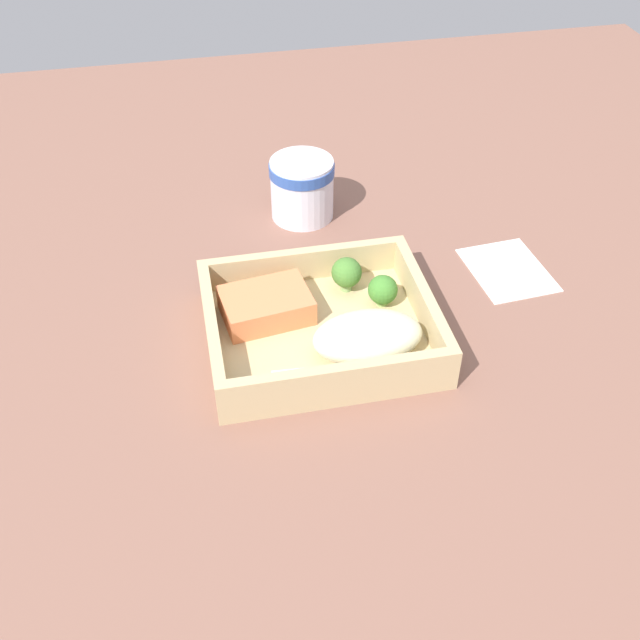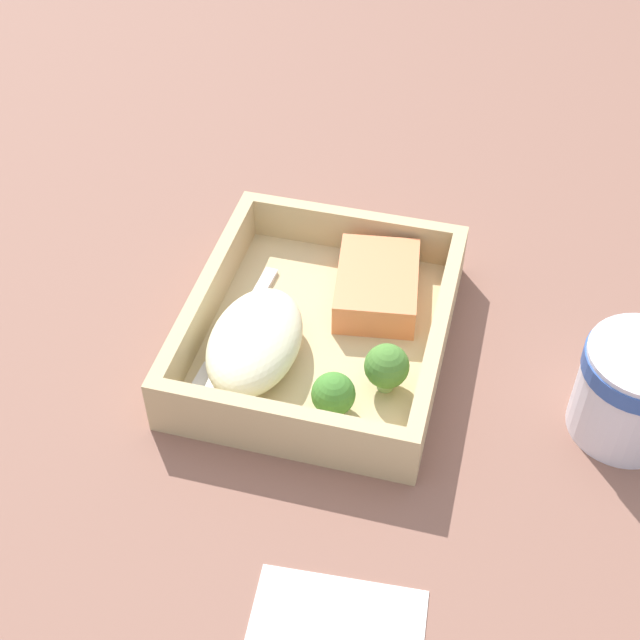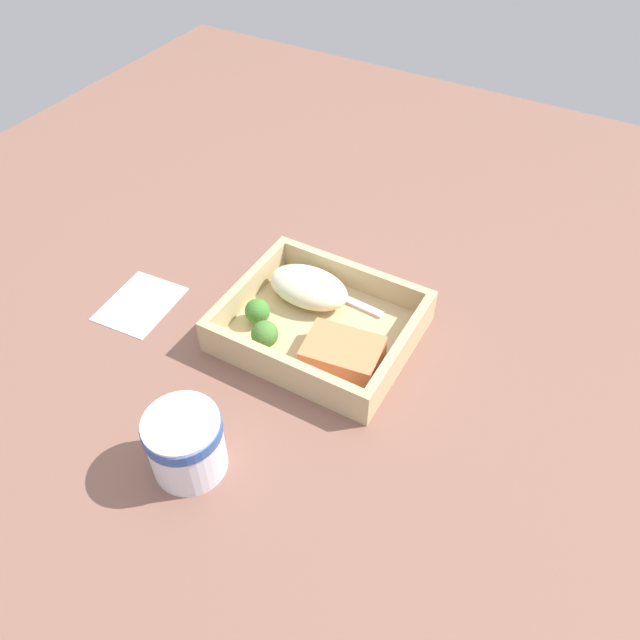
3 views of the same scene
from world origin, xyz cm
name	(u,v)px [view 1 (image 1 of 3)]	position (x,y,z in cm)	size (l,w,h in cm)	color
ground_plane	(320,345)	(0.00, 0.00, -1.00)	(160.00, 160.00, 2.00)	brown
takeout_tray	(320,335)	(0.00, 0.00, 0.60)	(24.01, 20.31, 1.20)	tan
tray_rim	(320,317)	(0.00, 0.00, 3.10)	(24.01, 20.31, 3.79)	tan
salmon_fillet	(266,305)	(-5.24, 3.60, 2.66)	(9.42, 6.71, 2.93)	#EF8250
mashed_potatoes	(368,336)	(4.13, -4.16, 3.31)	(11.47, 7.07, 4.22)	beige
broccoli_floret_1	(347,273)	(4.37, 6.33, 3.51)	(3.46, 3.46, 4.13)	#84A967
broccoli_floret_2	(383,290)	(7.70, 3.02, 3.12)	(3.32, 3.32, 3.64)	#7DA358
fork	(357,368)	(2.42, -6.59, 1.42)	(15.88, 2.78, 0.44)	silver
paper_cup	(302,186)	(2.65, 24.22, 4.47)	(8.37, 8.37, 8.02)	white
receipt_slip	(508,270)	(24.67, 7.32, 0.12)	(8.82, 11.05, 0.24)	white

